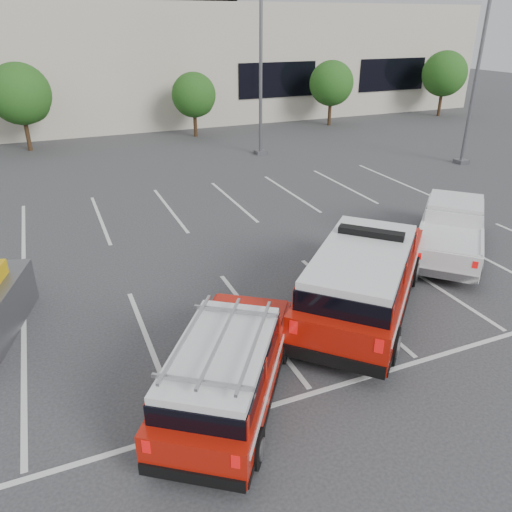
{
  "coord_description": "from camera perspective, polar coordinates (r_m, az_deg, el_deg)",
  "views": [
    {
      "loc": [
        -4.16,
        -9.72,
        6.84
      ],
      "look_at": [
        0.62,
        1.56,
        1.05
      ],
      "focal_mm": 35.0,
      "sensor_mm": 36.0,
      "label": 1
    }
  ],
  "objects": [
    {
      "name": "tree_right",
      "position": [
        37.36,
        8.69,
        18.78
      ],
      "size": [
        3.07,
        3.07,
        4.42
      ],
      "color": "#3F2B19",
      "rests_on": "ground"
    },
    {
      "name": "ground",
      "position": [
        12.59,
        0.2,
        -7.61
      ],
      "size": [
        120.0,
        120.0,
        0.0
      ],
      "primitive_type": "plane",
      "color": "#2E2E31",
      "rests_on": "ground"
    },
    {
      "name": "light_pole_mid",
      "position": [
        28.08,
        0.55,
        21.92
      ],
      "size": [
        0.9,
        0.6,
        10.24
      ],
      "color": "#59595E",
      "rests_on": "ground"
    },
    {
      "name": "fire_chief_suv",
      "position": [
        12.85,
        12.11,
        -3.02
      ],
      "size": [
        5.84,
        5.81,
        2.13
      ],
      "rotation": [
        0.0,
        0.0,
        -0.79
      ],
      "color": "#A81308",
      "rests_on": "ground"
    },
    {
      "name": "tree_mid_left",
      "position": [
        32.0,
        -25.18,
        16.22
      ],
      "size": [
        3.37,
        3.37,
        4.85
      ],
      "color": "#3F2B19",
      "rests_on": "ground"
    },
    {
      "name": "light_pole_right",
      "position": [
        28.25,
        24.18,
        19.91
      ],
      "size": [
        0.9,
        0.6,
        10.24
      ],
      "color": "#59595E",
      "rests_on": "ground"
    },
    {
      "name": "tree_far_right",
      "position": [
        43.35,
        20.77,
        18.75
      ],
      "size": [
        3.37,
        3.37,
        4.85
      ],
      "color": "#3F2B19",
      "rests_on": "ground"
    },
    {
      "name": "convention_building",
      "position": [
        41.86,
        -18.24,
        21.24
      ],
      "size": [
        60.0,
        16.99,
        13.2
      ],
      "color": "beige",
      "rests_on": "ground"
    },
    {
      "name": "tree_mid_right",
      "position": [
        33.37,
        -6.98,
        17.65
      ],
      "size": [
        2.77,
        2.77,
        3.99
      ],
      "color": "#3F2B19",
      "rests_on": "ground"
    },
    {
      "name": "stall_markings",
      "position": [
        16.31,
        -6.02,
        0.38
      ],
      "size": [
        23.0,
        15.0,
        0.01
      ],
      "primitive_type": "cube",
      "color": "silver",
      "rests_on": "ground"
    },
    {
      "name": "ladder_suv",
      "position": [
        9.83,
        -3.34,
        -13.29
      ],
      "size": [
        4.05,
        4.74,
        1.79
      ],
      "rotation": [
        0.0,
        0.0,
        -0.61
      ],
      "color": "#A81308",
      "rests_on": "ground"
    },
    {
      "name": "white_pickup",
      "position": [
        17.26,
        21.35,
        2.48
      ],
      "size": [
        5.11,
        5.06,
        1.64
      ],
      "rotation": [
        0.0,
        0.0,
        -0.79
      ],
      "color": "silver",
      "rests_on": "ground"
    }
  ]
}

